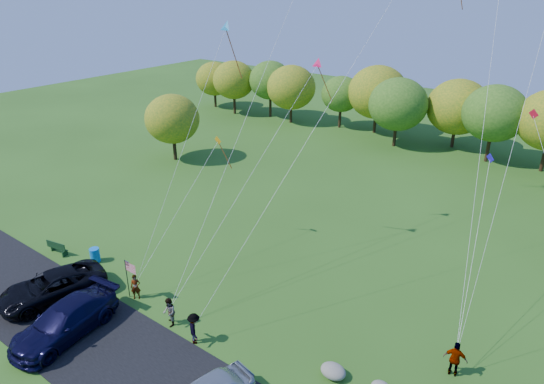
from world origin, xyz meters
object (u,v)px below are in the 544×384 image
at_px(minivan_dark, 52,287).
at_px(flyer_c, 194,328).
at_px(trash_barrel, 95,255).
at_px(flyer_a, 136,287).
at_px(flyer_b, 169,312).
at_px(park_bench, 57,247).
at_px(minivan_navy, 65,321).
at_px(flyer_d, 455,359).

height_order(minivan_dark, flyer_c, flyer_c).
bearing_deg(trash_barrel, flyer_c, -8.12).
height_order(flyer_a, flyer_b, flyer_b).
relative_size(minivan_dark, flyer_c, 3.39).
bearing_deg(trash_barrel, flyer_a, -9.94).
bearing_deg(park_bench, flyer_a, -11.54).
xyz_separation_m(park_bench, trash_barrel, (2.97, 0.99, -0.01)).
bearing_deg(minivan_navy, flyer_d, 21.48).
distance_m(minivan_navy, park_bench, 9.34).
bearing_deg(park_bench, flyer_d, 0.10).
relative_size(flyer_b, flyer_d, 0.90).
height_order(minivan_navy, flyer_a, minivan_navy).
distance_m(minivan_dark, minivan_navy, 3.76).
xyz_separation_m(flyer_b, trash_barrel, (-9.05, 1.43, -0.36)).
relative_size(minivan_dark, flyer_a, 3.76).
xyz_separation_m(flyer_b, flyer_c, (2.10, -0.16, 0.04)).
bearing_deg(minivan_dark, trash_barrel, 127.40).
distance_m(flyer_a, flyer_d, 17.99).
xyz_separation_m(flyer_d, trash_barrel, (-22.77, -4.34, -0.46)).
distance_m(flyer_a, trash_barrel, 5.68).
relative_size(minivan_navy, flyer_a, 3.80).
bearing_deg(flyer_d, minivan_navy, 18.80).
distance_m(minivan_navy, flyer_a, 4.40).
distance_m(minivan_dark, flyer_a, 4.90).
height_order(minivan_dark, minivan_navy, minivan_navy).
relative_size(flyer_a, park_bench, 0.96).
height_order(flyer_c, trash_barrel, flyer_c).
bearing_deg(flyer_c, flyer_a, 30.86).
bearing_deg(flyer_c, minivan_navy, 69.82).
relative_size(minivan_dark, minivan_navy, 0.99).
relative_size(minivan_dark, flyer_d, 3.18).
xyz_separation_m(minivan_navy, trash_barrel, (-5.27, 5.36, -0.46)).
relative_size(flyer_c, trash_barrel, 1.82).
relative_size(flyer_b, flyer_c, 0.96).
relative_size(flyer_c, flyer_d, 0.94).
bearing_deg(minivan_dark, park_bench, 161.09).
relative_size(minivan_navy, flyer_d, 3.22).
bearing_deg(minivan_dark, flyer_c, 28.50).
bearing_deg(flyer_a, flyer_c, -48.17).
relative_size(minivan_navy, flyer_b, 3.58).
bearing_deg(flyer_b, flyer_d, 61.75).
height_order(minivan_dark, flyer_b, minivan_dark).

